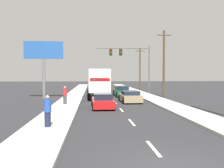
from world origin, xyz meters
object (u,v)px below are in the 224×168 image
object	(u,v)px
utility_pole_mid	(164,63)
car_tan	(130,97)
car_red	(103,101)
utility_pole_far	(140,68)
traffic_signal_mast	(128,57)
box_truck	(98,82)
car_green	(122,92)
pedestrian_mid_block	(65,95)
pedestrian_near_corner	(48,111)
roadside_billboard	(44,57)

from	to	relation	value
utility_pole_mid	car_tan	bearing A→B (deg)	-133.54
car_red	utility_pole_far	distance (m)	26.71
car_red	traffic_signal_mast	world-z (taller)	traffic_signal_mast
car_red	utility_pole_mid	xyz separation A→B (m)	(8.35, 9.32, 3.84)
box_truck	car_green	world-z (taller)	box_truck
car_green	pedestrian_mid_block	xyz separation A→B (m)	(-6.48, -8.94, 0.35)
car_red	pedestrian_near_corner	xyz separation A→B (m)	(-3.24, -7.96, 0.39)
car_red	car_green	xyz separation A→B (m)	(3.04, 10.64, 0.03)
pedestrian_near_corner	traffic_signal_mast	bearing A→B (deg)	71.59
traffic_signal_mast	utility_pole_far	distance (m)	10.44
car_red	utility_pole_mid	distance (m)	13.09
box_truck	car_tan	size ratio (longest dim) A/B	2.04
box_truck	car_green	size ratio (longest dim) A/B	1.77
roadside_billboard	pedestrian_near_corner	world-z (taller)	roadside_billboard
traffic_signal_mast	pedestrian_mid_block	distance (m)	16.61
car_red	roadside_billboard	distance (m)	11.72
car_tan	box_truck	bearing A→B (deg)	126.23
car_red	pedestrian_near_corner	size ratio (longest dim) A/B	2.76
roadside_billboard	car_red	bearing A→B (deg)	-51.72
car_red	pedestrian_near_corner	world-z (taller)	pedestrian_near_corner
car_tan	roadside_billboard	distance (m)	11.75
pedestrian_mid_block	pedestrian_near_corner	bearing A→B (deg)	-88.81
car_green	car_tan	bearing A→B (deg)	-89.98
car_green	roadside_billboard	bearing A→B (deg)	-167.72
box_truck	utility_pole_far	size ratio (longest dim) A/B	1.02
utility_pole_mid	roadside_billboard	world-z (taller)	utility_pole_mid
utility_pole_mid	pedestrian_near_corner	world-z (taller)	utility_pole_mid
utility_pole_far	roadside_billboard	xyz separation A→B (m)	(-15.19, -16.56, 0.82)
utility_pole_mid	roadside_billboard	distance (m)	15.11
car_green	utility_pole_mid	xyz separation A→B (m)	(5.32, -1.32, 3.81)
car_red	car_tan	size ratio (longest dim) A/B	1.13
utility_pole_far	pedestrian_mid_block	world-z (taller)	utility_pole_far
box_truck	roadside_billboard	bearing A→B (deg)	176.76
pedestrian_near_corner	pedestrian_mid_block	xyz separation A→B (m)	(-0.20, 9.66, -0.01)
car_red	car_tan	bearing A→B (deg)	50.76
traffic_signal_mast	pedestrian_mid_block	bearing A→B (deg)	-120.14
box_truck	car_tan	distance (m)	5.67
box_truck	car_tan	bearing A→B (deg)	-53.77
pedestrian_mid_block	box_truck	bearing A→B (deg)	63.34
utility_pole_mid	pedestrian_near_corner	xyz separation A→B (m)	(-11.59, -17.28, -3.45)
roadside_billboard	pedestrian_mid_block	xyz separation A→B (m)	(3.28, -6.82, -4.05)
car_red	utility_pole_mid	world-z (taller)	utility_pole_mid
roadside_billboard	pedestrian_near_corner	size ratio (longest dim) A/B	4.15
utility_pole_far	roadside_billboard	size ratio (longest dim) A/B	1.18
car_red	utility_pole_far	size ratio (longest dim) A/B	0.57
car_red	roadside_billboard	bearing A→B (deg)	128.28
utility_pole_mid	utility_pole_far	distance (m)	15.76
box_truck	utility_pole_far	bearing A→B (deg)	62.89
car_red	utility_pole_mid	size ratio (longest dim) A/B	0.54
box_truck	pedestrian_mid_block	size ratio (longest dim) A/B	5.03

